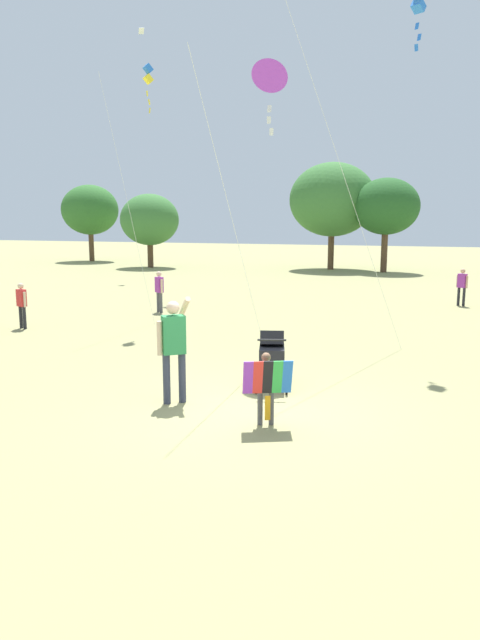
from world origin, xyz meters
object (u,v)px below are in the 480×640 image
(person_sitting_far, at_px, (159,288))
(person_couple_left, at_px, (22,302))
(person_adult_flyer, at_px, (174,342))
(kite_adult_black, at_px, (269,79))
(child_with_butterfly_kite, at_px, (266,382))
(stroller, at_px, (272,354))
(kite_orange_delta, at_px, (147,79))
(person_back_turned, at_px, (462,284))
(kite_green_novelty, at_px, (417,5))

(person_sitting_far, relative_size, person_couple_left, 1.06)
(person_adult_flyer, xyz_separation_m, kite_adult_black, (0.54, 3.27, 4.67))
(child_with_butterfly_kite, distance_m, stroller, 1.96)
(kite_orange_delta, relative_size, person_sitting_far, 5.29)
(person_adult_flyer, xyz_separation_m, person_back_turned, (4.49, 13.11, -0.25))
(kite_adult_black, bearing_deg, person_couple_left, 171.27)
(kite_orange_delta, distance_m, person_back_turned, 12.28)
(stroller, height_order, person_sitting_far, person_sitting_far)
(kite_adult_black, xyz_separation_m, person_sitting_far, (-5.19, 4.92, -4.90))
(kite_green_novelty, bearing_deg, person_back_turned, 80.01)
(child_with_butterfly_kite, bearing_deg, kite_orange_delta, 129.27)
(kite_green_novelty, bearing_deg, person_sitting_far, 159.51)
(person_back_turned, bearing_deg, kite_adult_black, -111.88)
(person_adult_flyer, xyz_separation_m, kite_green_novelty, (3.12, 5.29, 6.36))
(stroller, bearing_deg, child_with_butterfly_kite, -75.26)
(stroller, height_order, person_back_turned, person_back_turned)
(child_with_butterfly_kite, distance_m, person_adult_flyer, 1.83)
(person_adult_flyer, distance_m, stroller, 1.91)
(kite_orange_delta, xyz_separation_m, person_back_turned, (8.33, 6.80, -5.92))
(kite_adult_black, height_order, kite_orange_delta, kite_orange_delta)
(kite_orange_delta, relative_size, person_back_turned, 5.43)
(stroller, bearing_deg, kite_orange_delta, 135.89)
(stroller, distance_m, kite_green_novelty, 8.02)
(child_with_butterfly_kite, relative_size, person_couple_left, 0.85)
(kite_orange_delta, bearing_deg, child_with_butterfly_kite, -50.73)
(person_sitting_far, bearing_deg, person_adult_flyer, -60.42)
(kite_green_novelty, height_order, person_sitting_far, kite_green_novelty)
(child_with_butterfly_kite, xyz_separation_m, kite_adult_black, (-1.18, 3.76, 5.03))
(child_with_butterfly_kite, relative_size, person_back_turned, 0.83)
(stroller, relative_size, person_couple_left, 0.89)
(kite_adult_black, bearing_deg, kite_green_novelty, 38.09)
(person_adult_flyer, distance_m, person_sitting_far, 9.42)
(person_back_turned, bearing_deg, person_sitting_far, -151.71)
(child_with_butterfly_kite, xyz_separation_m, person_back_turned, (2.77, 13.60, 0.11))
(stroller, height_order, kite_adult_black, kite_adult_black)
(person_couple_left, xyz_separation_m, person_back_turned, (11.35, 8.70, 0.02))
(kite_orange_delta, height_order, person_sitting_far, kite_orange_delta)
(child_with_butterfly_kite, bearing_deg, person_adult_flyer, 164.15)
(person_sitting_far, bearing_deg, person_back_turned, 28.29)
(stroller, bearing_deg, person_couple_left, 159.61)
(person_adult_flyer, height_order, kite_orange_delta, kite_orange_delta)
(person_couple_left, bearing_deg, child_with_butterfly_kite, -29.72)
(kite_orange_delta, xyz_separation_m, person_couple_left, (-3.02, -1.91, -5.94))
(stroller, relative_size, kite_orange_delta, 0.16)
(stroller, distance_m, person_couple_left, 8.62)
(stroller, distance_m, person_sitting_far, 8.98)
(person_adult_flyer, relative_size, kite_orange_delta, 0.25)
(kite_adult_black, bearing_deg, stroller, -69.93)
(kite_orange_delta, xyz_separation_m, kite_green_novelty, (6.96, -1.03, 0.68))
(kite_green_novelty, relative_size, person_sitting_far, 5.82)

